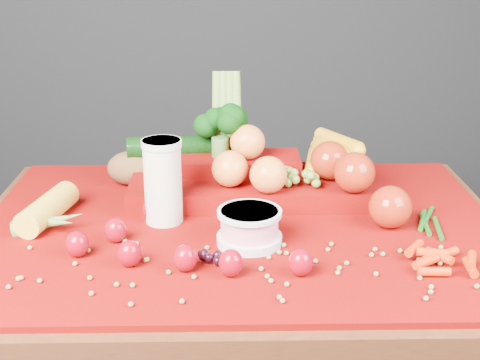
{
  "coord_description": "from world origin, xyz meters",
  "views": [
    {
      "loc": [
        -0.02,
        -1.25,
        1.32
      ],
      "look_at": [
        0.0,
        0.02,
        0.85
      ],
      "focal_mm": 50.0,
      "sensor_mm": 36.0,
      "label": 1
    }
  ],
  "objects_px": {
    "produce_mound": "(263,171)",
    "table": "(240,270)",
    "milk_glass": "(163,178)",
    "yogurt_bowl": "(249,226)"
  },
  "relations": [
    {
      "from": "table",
      "to": "produce_mound",
      "type": "distance_m",
      "value": 0.23
    },
    {
      "from": "milk_glass",
      "to": "produce_mound",
      "type": "bearing_deg",
      "value": 32.1
    },
    {
      "from": "table",
      "to": "produce_mound",
      "type": "relative_size",
      "value": 1.83
    },
    {
      "from": "yogurt_bowl",
      "to": "table",
      "type": "bearing_deg",
      "value": 99.82
    },
    {
      "from": "table",
      "to": "produce_mound",
      "type": "height_order",
      "value": "produce_mound"
    },
    {
      "from": "milk_glass",
      "to": "yogurt_bowl",
      "type": "distance_m",
      "value": 0.21
    },
    {
      "from": "table",
      "to": "milk_glass",
      "type": "relative_size",
      "value": 6.32
    },
    {
      "from": "produce_mound",
      "to": "table",
      "type": "bearing_deg",
      "value": -109.84
    },
    {
      "from": "yogurt_bowl",
      "to": "produce_mound",
      "type": "relative_size",
      "value": 0.21
    },
    {
      "from": "table",
      "to": "yogurt_bowl",
      "type": "height_order",
      "value": "yogurt_bowl"
    }
  ]
}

